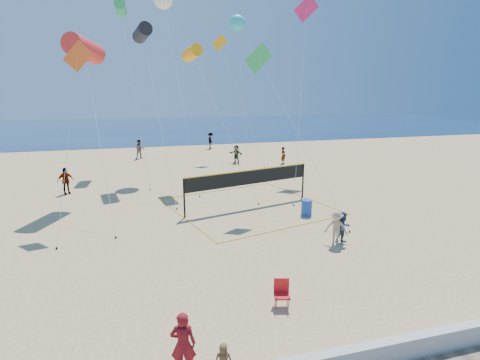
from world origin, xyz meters
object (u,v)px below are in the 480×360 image
object	(u,v)px
trash_barrel	(307,208)
woman	(183,344)
volleyball_net	(249,182)
camp_chair	(282,291)

from	to	relation	value
trash_barrel	woman	bearing A→B (deg)	-128.45
woman	volleyball_net	world-z (taller)	volleyball_net
trash_barrel	camp_chair	bearing A→B (deg)	-120.27
woman	trash_barrel	xyz separation A→B (m)	(8.16, 10.28, -0.41)
woman	volleyball_net	bearing A→B (deg)	-100.13
trash_barrel	volleyball_net	world-z (taller)	volleyball_net
volleyball_net	trash_barrel	bearing A→B (deg)	-56.92
volleyball_net	woman	bearing A→B (deg)	-127.78
woman	camp_chair	world-z (taller)	woman
woman	trash_barrel	world-z (taller)	woman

